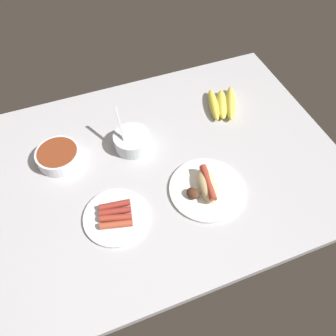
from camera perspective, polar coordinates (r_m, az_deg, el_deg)
ground_plane at (r=117.08cm, az=-0.21°, el=0.58°), size 120.00×90.00×3.00cm
banana_bunch at (r=134.73cm, az=9.36°, el=10.77°), size 16.36×19.57×3.93cm
bowl_coleslaw at (r=118.84cm, az=-6.14°, el=4.74°), size 13.22×13.62×15.10cm
plate_hotdog_assembled at (r=108.48cm, az=6.62°, el=-3.30°), size 24.65×24.65×5.61cm
plate_sausages at (r=104.57cm, az=-8.89°, el=-8.15°), size 20.25×20.25×3.05cm
bowl_chili at (r=120.22cm, az=-18.22°, el=1.99°), size 15.00×15.00×4.82cm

